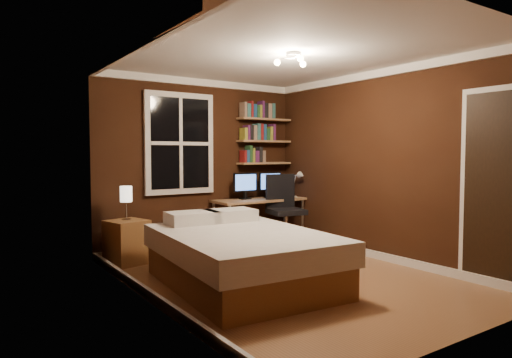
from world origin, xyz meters
TOP-DOWN VIEW (x-y plane):
  - floor at (0.00, 0.00)m, footprint 4.20×4.20m
  - wall_back at (0.00, 2.10)m, footprint 3.20×0.04m
  - wall_left at (-1.60, 0.00)m, footprint 0.04×4.20m
  - wall_right at (1.60, 0.00)m, footprint 0.04×4.20m
  - ceiling at (0.00, 0.00)m, footprint 3.20×4.20m
  - window at (-0.35, 2.06)m, footprint 1.06×0.06m
  - door at (1.59, -1.55)m, footprint 0.03×0.82m
  - ceiling_fixture at (0.00, -0.10)m, footprint 0.44×0.44m
  - bookshelf_lower at (1.08, 1.98)m, footprint 0.92×0.22m
  - books_row_lower at (1.08, 1.98)m, footprint 0.42×0.16m
  - bookshelf_middle at (1.08, 1.98)m, footprint 0.92×0.22m
  - books_row_middle at (1.08, 1.98)m, footprint 0.60×0.16m
  - bookshelf_upper at (1.08, 1.98)m, footprint 0.92×0.22m
  - books_row_upper at (1.08, 1.98)m, footprint 0.60×0.16m
  - bed at (-0.57, 0.07)m, footprint 1.69×2.23m
  - nightstand at (-1.28, 1.68)m, footprint 0.54×0.54m
  - bedside_lamp at (-1.28, 1.68)m, footprint 0.15×0.15m
  - radiator at (-0.34, 2.00)m, footprint 0.36×0.12m
  - desk at (0.87, 1.80)m, footprint 1.48×0.55m
  - monitor_left at (0.65, 1.88)m, footprint 0.42×0.12m
  - monitor_right at (1.12, 1.88)m, footprint 0.42×0.12m
  - desk_lamp at (1.47, 1.63)m, footprint 0.14×0.32m
  - office_chair at (1.05, 1.41)m, footprint 0.60×0.60m

SIDE VIEW (x-z plane):
  - floor at x=0.00m, z-range 0.00..0.00m
  - radiator at x=-0.34m, z-range 0.00..0.53m
  - nightstand at x=-1.28m, z-range 0.00..0.56m
  - bed at x=-0.57m, z-range -0.05..0.66m
  - office_chair at x=1.05m, z-range -0.12..0.97m
  - desk at x=0.87m, z-range 0.29..0.99m
  - bedside_lamp at x=-1.28m, z-range 0.56..0.99m
  - monitor_left at x=0.65m, z-range 0.70..1.11m
  - monitor_right at x=1.12m, z-range 0.70..1.11m
  - desk_lamp at x=1.47m, z-range 0.70..1.14m
  - door at x=1.59m, z-range 0.00..2.05m
  - wall_back at x=0.00m, z-range 0.00..2.50m
  - wall_left at x=-1.60m, z-range 0.00..2.50m
  - wall_right at x=1.60m, z-range 0.00..2.50m
  - bookshelf_lower at x=1.08m, z-range 1.24..1.26m
  - books_row_lower at x=1.08m, z-range 1.26..1.49m
  - window at x=-0.35m, z-range 0.82..2.28m
  - bookshelf_middle at x=1.08m, z-range 1.59..1.61m
  - books_row_middle at x=1.08m, z-range 1.61..1.84m
  - bookshelf_upper at x=1.08m, z-range 1.94..1.96m
  - books_row_upper at x=1.08m, z-range 1.96..2.20m
  - ceiling_fixture at x=0.00m, z-range 2.31..2.49m
  - ceiling at x=0.00m, z-range 2.49..2.51m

